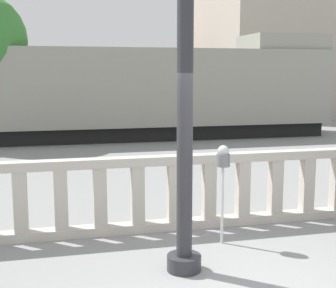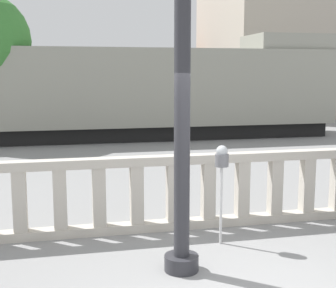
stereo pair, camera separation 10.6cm
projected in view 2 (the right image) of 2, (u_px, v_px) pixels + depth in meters
balustrade at (191, 192)px, 7.53m from camera, size 14.60×0.24×1.21m
lamppost at (183, 19)px, 5.51m from camera, size 0.44×0.44×5.82m
parking_meter at (222, 163)px, 6.74m from camera, size 0.20×0.20×1.47m
train_near at (52, 93)px, 16.91m from camera, size 21.69×2.63×3.95m
train_far at (185, 82)px, 30.38m from camera, size 20.86×3.12×4.16m
building_block at (285, 21)px, 27.63m from camera, size 8.53×8.42×11.02m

